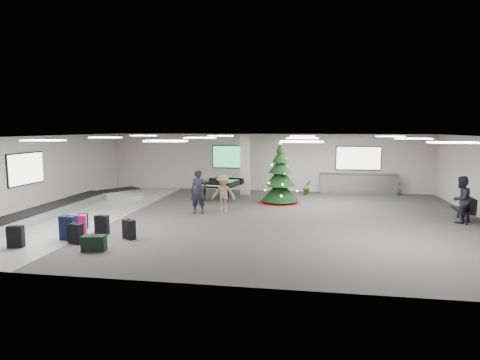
% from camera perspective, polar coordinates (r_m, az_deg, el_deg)
% --- Properties ---
extents(ground, '(18.00, 18.00, 0.00)m').
position_cam_1_polar(ground, '(15.99, 1.41, -5.33)').
color(ground, '#312E2D').
rests_on(ground, ground).
extents(room_envelope, '(18.02, 14.02, 3.21)m').
position_cam_1_polar(room_envelope, '(16.36, 0.42, 3.22)').
color(room_envelope, '#B3ACA4').
rests_on(room_envelope, ground).
extents(baggage_carousel, '(2.28, 9.71, 0.43)m').
position_cam_1_polar(baggage_carousel, '(18.59, -23.38, -3.48)').
color(baggage_carousel, silver).
rests_on(baggage_carousel, ground).
extents(service_counter, '(4.05, 0.65, 1.08)m').
position_cam_1_polar(service_counter, '(22.50, 16.46, -0.51)').
color(service_counter, silver).
rests_on(service_counter, ground).
extents(suitcase_0, '(0.45, 0.34, 0.64)m').
position_cam_1_polar(suitcase_0, '(13.37, -22.23, -7.06)').
color(suitcase_0, black).
rests_on(suitcase_0, ground).
extents(suitcase_1, '(0.39, 0.24, 0.59)m').
position_cam_1_polar(suitcase_1, '(13.51, -22.49, -7.04)').
color(suitcase_1, black).
rests_on(suitcase_1, ground).
extents(pink_suitcase, '(0.49, 0.38, 0.69)m').
position_cam_1_polar(pink_suitcase, '(14.35, -21.84, -5.98)').
color(pink_suitcase, '#F21F79').
rests_on(pink_suitcase, ground).
extents(suitcase_3, '(0.44, 0.25, 0.67)m').
position_cam_1_polar(suitcase_3, '(14.19, -19.04, -6.04)').
color(suitcase_3, black).
rests_on(suitcase_3, ground).
extents(navy_suitcase, '(0.53, 0.34, 0.80)m').
position_cam_1_polar(navy_suitcase, '(13.86, -23.20, -6.28)').
color(navy_suitcase, black).
rests_on(navy_suitcase, ground).
extents(suitcase_5, '(0.48, 0.34, 0.68)m').
position_cam_1_polar(suitcase_5, '(13.69, -29.28, -7.06)').
color(suitcase_5, black).
rests_on(suitcase_5, ground).
extents(green_duffel, '(0.72, 0.46, 0.47)m').
position_cam_1_polar(green_duffel, '(12.46, -20.06, -8.42)').
color(green_duffel, black).
rests_on(green_duffel, ground).
extents(suitcase_7, '(0.49, 0.41, 0.65)m').
position_cam_1_polar(suitcase_7, '(13.36, -15.51, -6.77)').
color(suitcase_7, black).
rests_on(suitcase_7, ground).
extents(suitcase_8, '(0.43, 0.35, 0.57)m').
position_cam_1_polar(suitcase_8, '(15.12, -21.50, -5.52)').
color(suitcase_8, black).
rests_on(suitcase_8, ground).
extents(christmas_tree, '(2.09, 2.09, 2.98)m').
position_cam_1_polar(christmas_tree, '(19.00, 5.71, -0.21)').
color(christmas_tree, maroon).
rests_on(christmas_tree, ground).
extents(grand_piano, '(1.94, 2.29, 1.14)m').
position_cam_1_polar(grand_piano, '(19.87, -2.65, -0.45)').
color(grand_piano, black).
rests_on(grand_piano, ground).
extents(bench, '(0.67, 1.56, 0.96)m').
position_cam_1_polar(bench, '(17.44, 29.47, -3.42)').
color(bench, black).
rests_on(bench, ground).
extents(traveler_a, '(0.73, 0.53, 1.83)m').
position_cam_1_polar(traveler_a, '(16.61, -5.91, -1.67)').
color(traveler_a, black).
rests_on(traveler_a, ground).
extents(traveler_b, '(1.04, 0.62, 1.58)m').
position_cam_1_polar(traveler_b, '(16.88, -2.36, -1.93)').
color(traveler_b, '#897155').
rests_on(traveler_b, ground).
extents(traveler_bench, '(1.09, 1.06, 1.76)m').
position_cam_1_polar(traveler_bench, '(17.04, 28.91, -2.45)').
color(traveler_bench, black).
rests_on(traveler_bench, ground).
extents(potted_plant_left, '(0.56, 0.56, 0.80)m').
position_cam_1_polar(potted_plant_left, '(21.55, 9.50, -1.04)').
color(potted_plant_left, '#194415').
rests_on(potted_plant_left, ground).
extents(potted_plant_right, '(0.58, 0.58, 0.74)m').
position_cam_1_polar(potted_plant_right, '(22.72, 21.43, -1.09)').
color(potted_plant_right, '#194415').
rests_on(potted_plant_right, ground).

